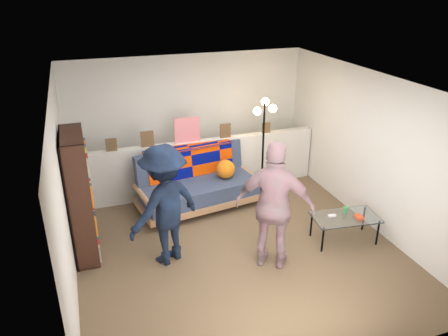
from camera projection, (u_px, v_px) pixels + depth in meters
name	position (u px, v px, depth m)	size (l,w,h in m)	color
ground	(233.00, 242.00, 6.57)	(5.00, 5.00, 0.00)	brown
room_shell	(222.00, 127.00, 6.30)	(4.60, 5.05, 2.45)	silver
half_wall_ledge	(199.00, 166.00, 7.93)	(4.45, 0.15, 1.00)	silver
ledge_decor	(186.00, 133.00, 7.57)	(2.97, 0.02, 0.45)	brown
futon_sofa	(198.00, 184.00, 7.47)	(2.17, 1.26, 0.88)	#B17D56
bookshelf	(80.00, 200.00, 6.00)	(0.30, 0.91, 1.81)	black
coffee_table	(346.00, 218.00, 6.47)	(1.02, 0.64, 0.50)	black
floor_lamp	(264.00, 127.00, 7.64)	(0.36, 0.32, 1.75)	black
person_left	(165.00, 205.00, 5.84)	(1.11, 0.64, 1.71)	black
person_right	(275.00, 207.00, 5.71)	(1.06, 0.44, 1.81)	#CD8498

